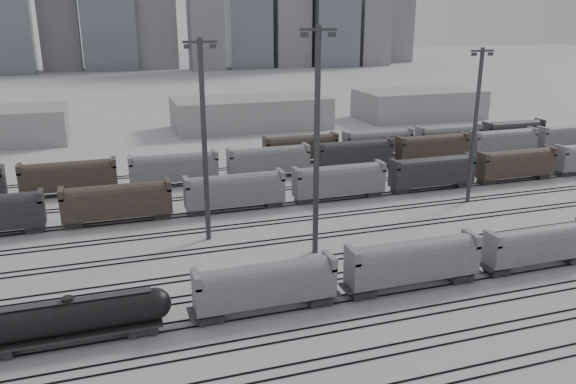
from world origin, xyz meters
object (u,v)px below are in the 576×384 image
object	(u,v)px
hopper_car_a	(265,283)
hopper_car_c	(539,244)
hopper_car_b	(413,260)
light_mast_c	(317,138)
tank_car_b	(70,318)

from	to	relation	value
hopper_car_a	hopper_car_c	xyz separation A→B (m)	(32.83, -0.00, -0.10)
hopper_car_b	light_mast_c	bearing A→B (deg)	117.59
hopper_car_a	light_mast_c	world-z (taller)	light_mast_c
hopper_car_c	light_mast_c	bearing A→B (deg)	151.76
tank_car_b	hopper_car_b	xyz separation A→B (m)	(34.39, 0.00, 0.76)
tank_car_b	light_mast_c	distance (m)	32.78
tank_car_b	light_mast_c	size ratio (longest dim) A/B	0.65
tank_car_b	hopper_car_b	bearing A→B (deg)	0.00
hopper_car_a	hopper_car_c	distance (m)	32.83
tank_car_b	hopper_car_a	world-z (taller)	hopper_car_a
hopper_car_a	tank_car_b	bearing A→B (deg)	180.00
hopper_car_a	hopper_car_c	size ratio (longest dim) A/B	1.03
tank_car_b	hopper_car_a	distance (m)	18.04
hopper_car_a	hopper_car_c	bearing A→B (deg)	-0.00
hopper_car_c	light_mast_c	world-z (taller)	light_mast_c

